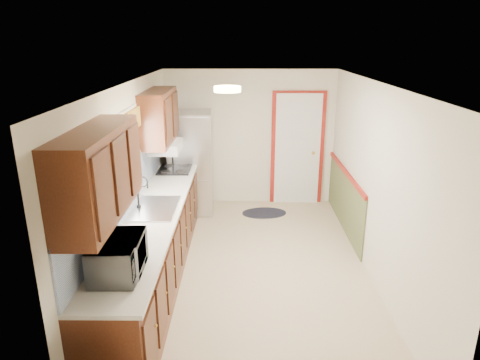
{
  "coord_description": "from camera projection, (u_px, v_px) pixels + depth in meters",
  "views": [
    {
      "loc": [
        -0.13,
        -4.98,
        2.89
      ],
      "look_at": [
        -0.16,
        0.27,
        1.15
      ],
      "focal_mm": 32.0,
      "sensor_mm": 36.0,
      "label": 1
    }
  ],
  "objects": [
    {
      "name": "room_shell",
      "position": [
        253.0,
        183.0,
        5.25
      ],
      "size": [
        3.2,
        5.2,
        2.52
      ],
      "color": "tan",
      "rests_on": "ground"
    },
    {
      "name": "back_wall_trim",
      "position": [
        307.0,
        159.0,
        7.44
      ],
      "size": [
        1.12,
        2.3,
        2.08
      ],
      "color": "maroon",
      "rests_on": "ground"
    },
    {
      "name": "rug",
      "position": [
        264.0,
        213.0,
        7.43
      ],
      "size": [
        0.81,
        0.57,
        0.01
      ],
      "primitive_type": "ellipsoid",
      "rotation": [
        0.0,
        0.0,
        0.09
      ],
      "color": "black",
      "rests_on": "ground"
    },
    {
      "name": "microwave",
      "position": [
        118.0,
        253.0,
        3.66
      ],
      "size": [
        0.34,
        0.6,
        0.4
      ],
      "primitive_type": "imported",
      "rotation": [
        0.0,
        0.0,
        1.6
      ],
      "color": "white",
      "rests_on": "kitchen_run"
    },
    {
      "name": "kitchen_run",
      "position": [
        150.0,
        222.0,
        5.11
      ],
      "size": [
        0.63,
        4.0,
        2.2
      ],
      "color": "#3E1B0E",
      "rests_on": "ground"
    },
    {
      "name": "cooktop",
      "position": [
        175.0,
        169.0,
        6.67
      ],
      "size": [
        0.49,
        0.59,
        0.02
      ],
      "primitive_type": "cube",
      "color": "black",
      "rests_on": "kitchen_run"
    },
    {
      "name": "refrigerator",
      "position": [
        191.0,
        163.0,
        7.31
      ],
      "size": [
        0.76,
        0.75,
        1.74
      ],
      "rotation": [
        0.0,
        0.0,
        0.05
      ],
      "color": "#B7B7BC",
      "rests_on": "ground"
    },
    {
      "name": "ceiling_fixture",
      "position": [
        227.0,
        89.0,
        4.7
      ],
      "size": [
        0.3,
        0.3,
        0.06
      ],
      "primitive_type": "cylinder",
      "color": "#FFD88C",
      "rests_on": "room_shell"
    }
  ]
}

